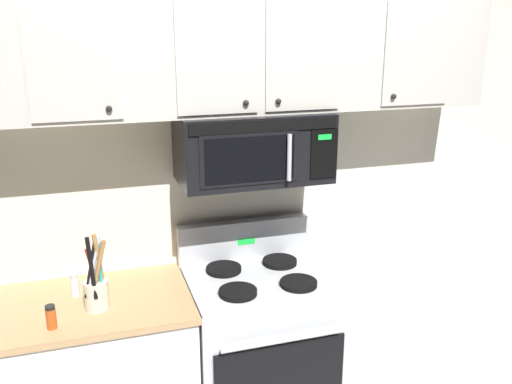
{
  "coord_description": "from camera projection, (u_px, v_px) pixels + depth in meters",
  "views": [
    {
      "loc": [
        -0.82,
        -2.09,
        2.17
      ],
      "look_at": [
        0.0,
        0.49,
        1.35
      ],
      "focal_mm": 38.93,
      "sensor_mm": 36.0,
      "label": 1
    }
  ],
  "objects": [
    {
      "name": "stove_range",
      "position": [
        260.0,
        350.0,
        3.03
      ],
      "size": [
        0.76,
        0.69,
        1.12
      ],
      "color": "#B7BABF",
      "rests_on": "ground_plane"
    },
    {
      "name": "utensil_crock_cream",
      "position": [
        96.0,
        287.0,
        2.56
      ],
      "size": [
        0.12,
        0.12,
        0.37
      ],
      "color": "beige",
      "rests_on": "counter_segment"
    },
    {
      "name": "salt_shaker",
      "position": [
        75.0,
        285.0,
        2.69
      ],
      "size": [
        0.04,
        0.04,
        0.11
      ],
      "color": "white",
      "rests_on": "counter_segment"
    },
    {
      "name": "over_range_microwave",
      "position": [
        253.0,
        147.0,
        2.81
      ],
      "size": [
        0.76,
        0.43,
        0.35
      ],
      "color": "black"
    },
    {
      "name": "back_wall",
      "position": [
        240.0,
        177.0,
        3.1
      ],
      "size": [
        5.2,
        0.1,
        2.7
      ],
      "primitive_type": "cube",
      "color": "silver",
      "rests_on": "ground_plane"
    },
    {
      "name": "spice_jar",
      "position": [
        51.0,
        317.0,
        2.4
      ],
      "size": [
        0.04,
        0.04,
        0.11
      ],
      "color": "#C64C19",
      "rests_on": "counter_segment"
    },
    {
      "name": "upper_cabinets",
      "position": [
        251.0,
        55.0,
        2.71
      ],
      "size": [
        2.5,
        0.36,
        0.55
      ],
      "color": "#BCB7AD"
    },
    {
      "name": "counter_segment",
      "position": [
        101.0,
        380.0,
        2.79
      ],
      "size": [
        0.93,
        0.65,
        0.9
      ],
      "color": "white",
      "rests_on": "ground_plane"
    }
  ]
}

